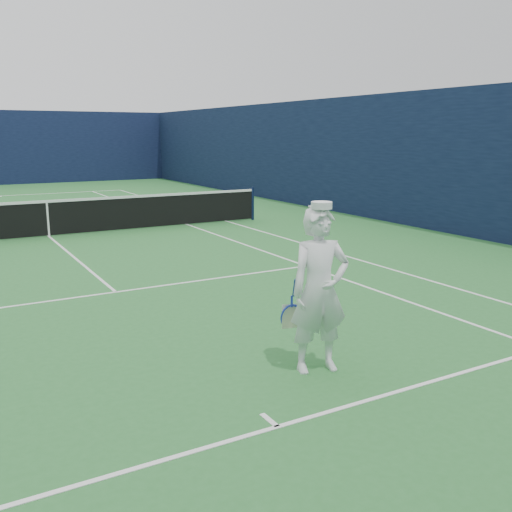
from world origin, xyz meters
The scene contains 5 objects.
ground centered at (0.00, 0.00, 0.00)m, with size 80.00×80.00×0.00m, color #296D30.
court_markings centered at (0.00, 0.00, 0.00)m, with size 11.03×23.83×0.01m.
windscreen_fence centered at (0.00, 0.00, 2.00)m, with size 20.12×36.12×4.00m.
tennis_net centered at (0.00, 0.00, 0.55)m, with size 12.88×0.09×1.07m.
tennis_player centered at (1.14, -10.95, 0.99)m, with size 0.80×0.64×2.02m.
Camera 1 is at (-2.67, -16.15, 2.78)m, focal length 40.00 mm.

